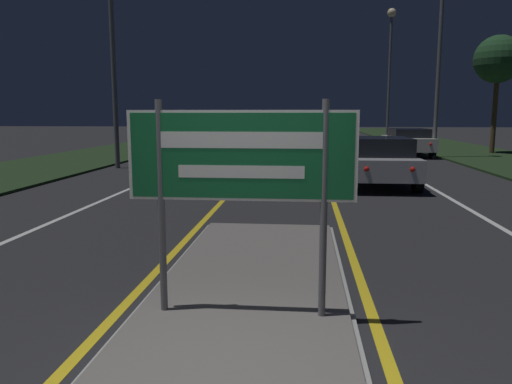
{
  "coord_description": "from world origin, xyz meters",
  "views": [
    {
      "loc": [
        0.58,
        -3.17,
        2.05
      ],
      "look_at": [
        0.0,
        3.01,
        1.08
      ],
      "focal_mm": 35.0,
      "sensor_mm": 36.0,
      "label": 1
    }
  ],
  "objects_px": {
    "car_receding_0": "(378,160)",
    "car_receding_1": "(407,141)",
    "car_approaching_1": "(250,137)",
    "car_approaching_2": "(230,130)",
    "car_approaching_0": "(211,151)",
    "streetlight_right_far": "(390,50)",
    "streetlight_right_near": "(441,16)",
    "highway_sign": "(241,165)"
  },
  "relations": [
    {
      "from": "car_receding_0",
      "to": "car_receding_1",
      "type": "xyz_separation_m",
      "value": [
        3.01,
        10.89,
        -0.01
      ]
    },
    {
      "from": "car_approaching_0",
      "to": "car_approaching_1",
      "type": "relative_size",
      "value": 1.04
    },
    {
      "from": "car_receding_0",
      "to": "car_approaching_1",
      "type": "height_order",
      "value": "car_approaching_1"
    },
    {
      "from": "streetlight_right_near",
      "to": "car_approaching_1",
      "type": "relative_size",
      "value": 2.14
    },
    {
      "from": "car_approaching_0",
      "to": "car_approaching_2",
      "type": "distance_m",
      "value": 24.17
    },
    {
      "from": "highway_sign",
      "to": "streetlight_right_near",
      "type": "distance_m",
      "value": 20.9
    },
    {
      "from": "highway_sign",
      "to": "car_approaching_2",
      "type": "height_order",
      "value": "highway_sign"
    },
    {
      "from": "car_receding_0",
      "to": "car_approaching_1",
      "type": "bearing_deg",
      "value": 111.15
    },
    {
      "from": "streetlight_right_near",
      "to": "car_receding_1",
      "type": "distance_m",
      "value": 5.94
    },
    {
      "from": "car_receding_0",
      "to": "car_receding_1",
      "type": "height_order",
      "value": "car_receding_0"
    },
    {
      "from": "highway_sign",
      "to": "streetlight_right_far",
      "type": "relative_size",
      "value": 0.23
    },
    {
      "from": "car_receding_1",
      "to": "car_approaching_2",
      "type": "xyz_separation_m",
      "value": [
        -11.25,
        16.06,
        0.01
      ]
    },
    {
      "from": "car_receding_1",
      "to": "car_approaching_0",
      "type": "height_order",
      "value": "car_approaching_0"
    },
    {
      "from": "car_receding_1",
      "to": "car_approaching_0",
      "type": "relative_size",
      "value": 1.01
    },
    {
      "from": "car_receding_1",
      "to": "streetlight_right_near",
      "type": "bearing_deg",
      "value": -59.56
    },
    {
      "from": "highway_sign",
      "to": "car_approaching_2",
      "type": "distance_m",
      "value": 37.25
    },
    {
      "from": "car_approaching_0",
      "to": "car_approaching_1",
      "type": "height_order",
      "value": "car_approaching_1"
    },
    {
      "from": "highway_sign",
      "to": "car_receding_0",
      "type": "bearing_deg",
      "value": 74.53
    },
    {
      "from": "car_receding_0",
      "to": "car_approaching_2",
      "type": "bearing_deg",
      "value": 107.0
    },
    {
      "from": "car_approaching_1",
      "to": "car_approaching_2",
      "type": "bearing_deg",
      "value": 102.88
    },
    {
      "from": "streetlight_right_near",
      "to": "car_receding_0",
      "type": "height_order",
      "value": "streetlight_right_near"
    },
    {
      "from": "car_approaching_1",
      "to": "car_receding_1",
      "type": "bearing_deg",
      "value": -15.53
    },
    {
      "from": "car_approaching_0",
      "to": "car_approaching_2",
      "type": "bearing_deg",
      "value": 96.7
    },
    {
      "from": "car_receding_0",
      "to": "car_approaching_2",
      "type": "height_order",
      "value": "car_receding_0"
    },
    {
      "from": "highway_sign",
      "to": "streetlight_right_far",
      "type": "xyz_separation_m",
      "value": [
        6.67,
        32.69,
        5.0
      ]
    },
    {
      "from": "streetlight_right_near",
      "to": "car_approaching_1",
      "type": "bearing_deg",
      "value": 157.09
    },
    {
      "from": "car_approaching_2",
      "to": "streetlight_right_far",
      "type": "bearing_deg",
      "value": -18.79
    },
    {
      "from": "streetlight_right_far",
      "to": "car_approaching_2",
      "type": "bearing_deg",
      "value": 161.21
    },
    {
      "from": "streetlight_right_near",
      "to": "car_approaching_0",
      "type": "xyz_separation_m",
      "value": [
        -9.34,
        -6.38,
        -5.61
      ]
    },
    {
      "from": "highway_sign",
      "to": "car_approaching_1",
      "type": "bearing_deg",
      "value": 95.82
    },
    {
      "from": "streetlight_right_near",
      "to": "car_approaching_1",
      "type": "height_order",
      "value": "streetlight_right_near"
    },
    {
      "from": "streetlight_right_far",
      "to": "car_approaching_2",
      "type": "distance_m",
      "value": 14.12
    },
    {
      "from": "streetlight_right_near",
      "to": "highway_sign",
      "type": "bearing_deg",
      "value": -109.11
    },
    {
      "from": "car_receding_0",
      "to": "car_receding_1",
      "type": "bearing_deg",
      "value": 74.57
    },
    {
      "from": "car_receding_1",
      "to": "car_approaching_1",
      "type": "relative_size",
      "value": 1.05
    },
    {
      "from": "car_receding_1",
      "to": "car_approaching_0",
      "type": "bearing_deg",
      "value": -136.69
    },
    {
      "from": "car_receding_1",
      "to": "car_approaching_2",
      "type": "relative_size",
      "value": 0.98
    },
    {
      "from": "car_approaching_2",
      "to": "highway_sign",
      "type": "bearing_deg",
      "value": -81.5
    },
    {
      "from": "streetlight_right_near",
      "to": "car_approaching_2",
      "type": "relative_size",
      "value": 2.01
    },
    {
      "from": "car_receding_0",
      "to": "car_approaching_2",
      "type": "xyz_separation_m",
      "value": [
        -8.24,
        26.95,
        0.0
      ]
    },
    {
      "from": "car_receding_0",
      "to": "car_approaching_1",
      "type": "distance_m",
      "value": 14.08
    },
    {
      "from": "car_receding_1",
      "to": "car_approaching_1",
      "type": "bearing_deg",
      "value": 164.47
    }
  ]
}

